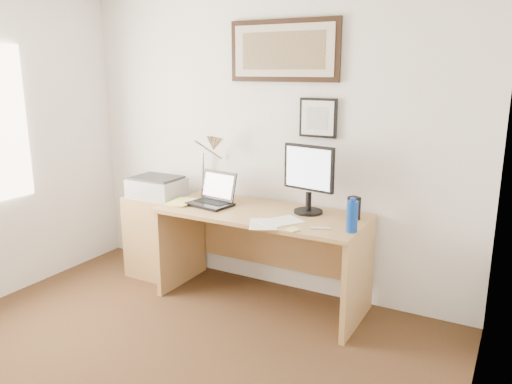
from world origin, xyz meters
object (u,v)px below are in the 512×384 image
Objects in this scene: printer at (157,187)px; desk at (267,237)px; water_bottle at (352,217)px; laptop at (213,197)px; book at (172,201)px; side_cabinet at (159,236)px; lcd_monitor at (309,176)px.

desk is at bearing 2.96° from printer.
water_bottle is 0.58× the size of laptop.
side_cabinet is at bearing 151.52° from book.
water_bottle is 0.86m from desk.
side_cabinet is 3.41× the size of water_bottle.
laptop reaches higher than desk.
laptop is at bearing -3.31° from printer.
lcd_monitor is (1.39, 0.08, 0.68)m from side_cabinet.
lcd_monitor reaches higher than side_cabinet.
book is at bearing -28.48° from side_cabinet.
side_cabinet is 0.46× the size of desk.
laptop is 0.84× the size of printer.
lcd_monitor is at bearing 7.62° from desk.
book is 0.15× the size of desk.
lcd_monitor is at bearing 9.78° from laptop.
book is at bearing -167.84° from lcd_monitor.
side_cabinet is 1.97× the size of laptop.
laptop is 0.61m from printer.
book is 0.55× the size of printer.
lcd_monitor is at bearing 147.78° from water_bottle.
water_bottle reaches higher than side_cabinet.
book is at bearing -26.99° from printer.
water_bottle is at bearing -32.22° from lcd_monitor.
desk is (0.78, 0.19, -0.24)m from book.
lcd_monitor is 1.40m from printer.
lcd_monitor reaches higher than book.
laptop reaches higher than water_bottle.
side_cabinet is at bearing 173.92° from water_bottle.
side_cabinet is at bearing 133.90° from printer.
laptop reaches higher than book.
printer is at bearing 176.69° from laptop.
desk is 0.54m from laptop.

